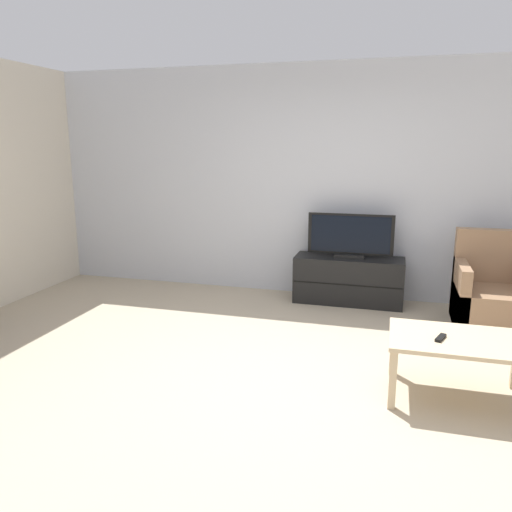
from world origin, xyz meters
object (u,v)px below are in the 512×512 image
object	(u,v)px
tv	(350,237)
armchair	(492,297)
remote	(441,338)
tv_stand	(348,280)
coffee_table	(459,346)

from	to	relation	value
tv	armchair	bearing A→B (deg)	-15.08
tv	armchair	world-z (taller)	tv
armchair	remote	size ratio (longest dim) A/B	6.10
armchair	remote	distance (m)	1.83
remote	armchair	bearing A→B (deg)	90.31
tv_stand	coffee_table	distance (m)	2.26
coffee_table	remote	bearing A→B (deg)	-158.19
coffee_table	armchair	bearing A→B (deg)	73.53
coffee_table	tv	bearing A→B (deg)	115.07
tv_stand	armchair	bearing A→B (deg)	-15.16
remote	tv	bearing A→B (deg)	131.76
armchair	coffee_table	world-z (taller)	armchair
tv_stand	coffee_table	size ratio (longest dim) A/B	1.28
tv_stand	tv	size ratio (longest dim) A/B	1.28
tv_stand	tv	xyz separation A→B (m)	(-0.00, -0.00, 0.50)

